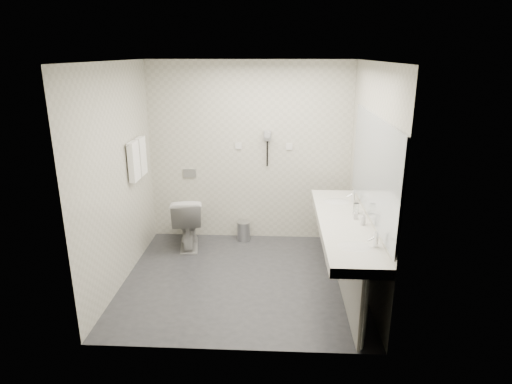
{
  "coord_description": "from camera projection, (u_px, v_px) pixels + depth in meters",
  "views": [
    {
      "loc": [
        0.39,
        -4.64,
        2.59
      ],
      "look_at": [
        0.15,
        0.15,
        1.05
      ],
      "focal_mm": 30.66,
      "sensor_mm": 36.0,
      "label": 1
    }
  ],
  "objects": [
    {
      "name": "faucet_far",
      "position": [
        353.0,
        196.0,
        5.3
      ],
      "size": [
        0.04,
        0.04,
        0.15
      ],
      "primitive_type": "cylinder",
      "color": "silver",
      "rests_on": "vanity_counter"
    },
    {
      "name": "faucet_near",
      "position": [
        376.0,
        239.0,
        4.07
      ],
      "size": [
        0.04,
        0.04,
        0.15
      ],
      "primitive_type": "cylinder",
      "color": "silver",
      "rests_on": "vanity_counter"
    },
    {
      "name": "switch_plate_a",
      "position": [
        239.0,
        146.0,
        6.04
      ],
      "size": [
        0.09,
        0.02,
        0.09
      ],
      "primitive_type": "cube",
      "color": "silver",
      "rests_on": "wall_back"
    },
    {
      "name": "dryer_cord",
      "position": [
        267.0,
        154.0,
        6.02
      ],
      "size": [
        0.02,
        0.02,
        0.35
      ],
      "primitive_type": "cylinder",
      "color": "black",
      "rests_on": "dryer_cradle"
    },
    {
      "name": "glass_left",
      "position": [
        356.0,
        208.0,
        4.92
      ],
      "size": [
        0.09,
        0.09,
        0.12
      ],
      "primitive_type": "cylinder",
      "rotation": [
        0.0,
        0.0,
        -0.42
      ],
      "color": "silver",
      "rests_on": "vanity_counter"
    },
    {
      "name": "vanity_counter",
      "position": [
        344.0,
        225.0,
        4.73
      ],
      "size": [
        0.55,
        2.2,
        0.1
      ],
      "primitive_type": "cube",
      "color": "silver",
      "rests_on": "floor"
    },
    {
      "name": "floor",
      "position": [
        243.0,
        279.0,
        5.22
      ],
      "size": [
        2.8,
        2.8,
        0.0
      ],
      "primitive_type": "plane",
      "color": "#2B2C31",
      "rests_on": "ground"
    },
    {
      "name": "soap_bottle_c",
      "position": [
        363.0,
        219.0,
        4.58
      ],
      "size": [
        0.06,
        0.06,
        0.14
      ],
      "primitive_type": "imported",
      "rotation": [
        0.0,
        0.0,
        -0.23
      ],
      "color": "silver",
      "rests_on": "vanity_counter"
    },
    {
      "name": "mirror",
      "position": [
        373.0,
        167.0,
        4.52
      ],
      "size": [
        0.02,
        2.2,
        1.05
      ],
      "primitive_type": "cube",
      "color": "#B2BCC6",
      "rests_on": "wall_right"
    },
    {
      "name": "switch_plate_b",
      "position": [
        289.0,
        146.0,
        6.01
      ],
      "size": [
        0.09,
        0.02,
        0.09
      ],
      "primitive_type": "cube",
      "color": "silver",
      "rests_on": "wall_back"
    },
    {
      "name": "basin_far",
      "position": [
        337.0,
        202.0,
        5.34
      ],
      "size": [
        0.4,
        0.31,
        0.05
      ],
      "primitive_type": "ellipsoid",
      "color": "silver",
      "rests_on": "vanity_counter"
    },
    {
      "name": "basin_near",
      "position": [
        354.0,
        248.0,
        4.1
      ],
      "size": [
        0.4,
        0.31,
        0.05
      ],
      "primitive_type": "ellipsoid",
      "color": "silver",
      "rests_on": "vanity_counter"
    },
    {
      "name": "vanity_post_near",
      "position": [
        364.0,
        314.0,
        3.87
      ],
      "size": [
        0.06,
        0.06,
        0.75
      ],
      "primitive_type": "cylinder",
      "color": "silver",
      "rests_on": "floor"
    },
    {
      "name": "ceiling",
      "position": [
        241.0,
        61.0,
        4.46
      ],
      "size": [
        2.8,
        2.8,
        0.0
      ],
      "primitive_type": "plane",
      "rotation": [
        3.14,
        0.0,
        0.0
      ],
      "color": "silver",
      "rests_on": "wall_back"
    },
    {
      "name": "soap_bottle_a",
      "position": [
        356.0,
        215.0,
        4.76
      ],
      "size": [
        0.05,
        0.05,
        0.1
      ],
      "primitive_type": "imported",
      "rotation": [
        0.0,
        0.0,
        0.03
      ],
      "color": "silver",
      "rests_on": "vanity_counter"
    },
    {
      "name": "towel_far",
      "position": [
        141.0,
        156.0,
        5.53
      ],
      "size": [
        0.07,
        0.24,
        0.48
      ],
      "primitive_type": "cube",
      "color": "white",
      "rests_on": "towel_rail"
    },
    {
      "name": "towel_near",
      "position": [
        134.0,
        161.0,
        5.27
      ],
      "size": [
        0.07,
        0.24,
        0.48
      ],
      "primitive_type": "cube",
      "color": "white",
      "rests_on": "towel_rail"
    },
    {
      "name": "wall_left",
      "position": [
        118.0,
        177.0,
        4.91
      ],
      "size": [
        0.0,
        2.6,
        2.6
      ],
      "primitive_type": "plane",
      "rotation": [
        1.57,
        0.0,
        1.57
      ],
      "color": "beige",
      "rests_on": "floor"
    },
    {
      "name": "towel_rail",
      "position": [
        135.0,
        141.0,
        5.33
      ],
      "size": [
        0.02,
        0.62,
        0.02
      ],
      "primitive_type": "cylinder",
      "rotation": [
        1.57,
        0.0,
        0.0
      ],
      "color": "silver",
      "rests_on": "wall_left"
    },
    {
      "name": "pedal_bin",
      "position": [
        244.0,
        232.0,
        6.27
      ],
      "size": [
        0.22,
        0.22,
        0.26
      ],
      "primitive_type": "cylinder",
      "rotation": [
        0.0,
        0.0,
        0.16
      ],
      "color": "#B2B5BA",
      "rests_on": "floor"
    },
    {
      "name": "vanity_panel",
      "position": [
        344.0,
        261.0,
        4.86
      ],
      "size": [
        0.03,
        2.15,
        0.75
      ],
      "primitive_type": "cube",
      "color": "gray",
      "rests_on": "floor"
    },
    {
      "name": "toilet",
      "position": [
        187.0,
        221.0,
        6.01
      ],
      "size": [
        0.53,
        0.78,
        0.73
      ],
      "primitive_type": "imported",
      "rotation": [
        0.0,
        0.0,
        3.31
      ],
      "color": "silver",
      "rests_on": "floor"
    },
    {
      "name": "flush_plate",
      "position": [
        190.0,
        173.0,
        6.19
      ],
      "size": [
        0.18,
        0.02,
        0.12
      ],
      "primitive_type": "cube",
      "color": "#B2B5BA",
      "rests_on": "wall_back"
    },
    {
      "name": "wall_back",
      "position": [
        249.0,
        153.0,
        6.07
      ],
      "size": [
        2.8,
        0.0,
        2.8
      ],
      "primitive_type": "plane",
      "rotation": [
        1.57,
        0.0,
        0.0
      ],
      "color": "beige",
      "rests_on": "floor"
    },
    {
      "name": "dryer_cradle",
      "position": [
        267.0,
        136.0,
        5.96
      ],
      "size": [
        0.1,
        0.04,
        0.14
      ],
      "primitive_type": "cube",
      "color": "#939498",
      "rests_on": "wall_back"
    },
    {
      "name": "wall_front",
      "position": [
        229.0,
        222.0,
        3.6
      ],
      "size": [
        2.8,
        0.0,
        2.8
      ],
      "primitive_type": "plane",
      "rotation": [
        -1.57,
        0.0,
        0.0
      ],
      "color": "beige",
      "rests_on": "floor"
    },
    {
      "name": "dryer_barrel",
      "position": [
        267.0,
        134.0,
        5.88
      ],
      "size": [
        0.08,
        0.14,
        0.08
      ],
      "primitive_type": "cylinder",
      "rotation": [
        1.57,
        0.0,
        0.0
      ],
      "color": "#939498",
      "rests_on": "dryer_cradle"
    },
    {
      "name": "bin_lid",
      "position": [
        244.0,
        222.0,
        6.23
      ],
      "size": [
        0.19,
        0.19,
        0.02
      ],
      "primitive_type": "cylinder",
      "color": "#B2B5BA",
      "rests_on": "pedal_bin"
    },
    {
      "name": "wall_right",
      "position": [
        369.0,
        181.0,
        4.77
      ],
      "size": [
        0.0,
        2.6,
        2.6
      ],
      "primitive_type": "plane",
      "rotation": [
        1.57,
        0.0,
        -1.57
      ],
      "color": "beige",
      "rests_on": "floor"
    },
    {
      "name": "vanity_post_far",
      "position": [
        335.0,
        225.0,
        5.85
      ],
      "size": [
        0.06,
        0.06,
        0.75
      ],
      "primitive_type": "cylinder",
      "color": "silver",
      "rests_on": "floor"
    }
  ]
}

